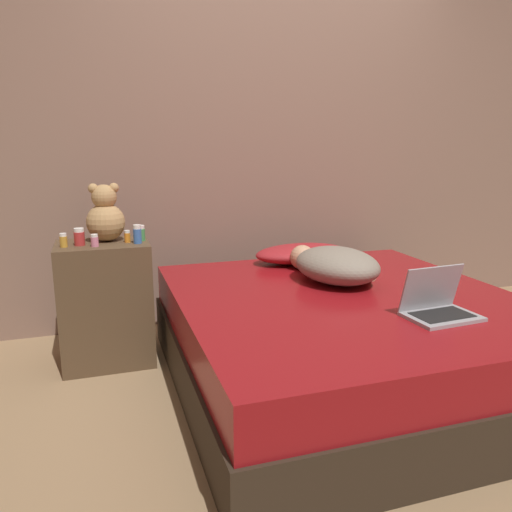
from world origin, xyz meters
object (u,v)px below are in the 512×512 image
(bottle_red, at_px, (79,237))
(bottle_amber, at_px, (63,240))
(person_lying, at_px, (335,265))
(pillow, at_px, (302,253))
(bottle_blue, at_px, (137,234))
(bottle_green, at_px, (140,233))
(bottle_pink, at_px, (95,241))
(laptop, at_px, (438,305))
(bottle_orange, at_px, (127,237))
(teddy_bear, at_px, (105,216))

(bottle_red, xyz_separation_m, bottle_amber, (-0.08, -0.03, -0.01))
(person_lying, bearing_deg, bottle_amber, 154.79)
(pillow, distance_m, bottle_blue, 1.07)
(bottle_blue, bearing_deg, person_lying, -17.16)
(pillow, xyz_separation_m, bottle_green, (-1.01, -0.07, 0.20))
(bottle_green, distance_m, bottle_pink, 0.26)
(laptop, xyz_separation_m, bottle_red, (-1.51, 1.02, 0.21))
(pillow, bearing_deg, bottle_orange, -174.83)
(pillow, relative_size, bottle_red, 6.67)
(person_lying, bearing_deg, teddy_bear, 147.65)
(pillow, distance_m, laptop, 1.14)
(bottle_amber, bearing_deg, bottle_red, 18.65)
(bottle_green, xyz_separation_m, bottle_pink, (-0.25, -0.09, -0.01))
(bottle_orange, bearing_deg, bottle_amber, -174.54)
(laptop, bearing_deg, bottle_orange, 137.00)
(person_lying, distance_m, laptop, 0.69)
(laptop, xyz_separation_m, bottle_pink, (-1.43, 0.96, 0.20))
(bottle_orange, bearing_deg, laptop, -39.26)
(laptop, height_order, bottle_green, bottle_green)
(person_lying, height_order, bottle_green, bottle_green)
(bottle_amber, height_order, bottle_green, bottle_green)
(laptop, distance_m, bottle_orange, 1.64)
(laptop, relative_size, bottle_pink, 4.90)
(bottle_green, height_order, bottle_pink, bottle_green)
(bottle_red, distance_m, bottle_blue, 0.30)
(bottle_red, relative_size, bottle_green, 1.08)
(teddy_bear, bearing_deg, laptop, -39.04)
(laptop, height_order, bottle_amber, bottle_amber)
(bottle_green, bearing_deg, teddy_bear, 165.15)
(laptop, bearing_deg, pillow, 94.90)
(laptop, distance_m, teddy_bear, 1.78)
(pillow, bearing_deg, bottle_pink, -172.67)
(bottle_red, distance_m, bottle_green, 0.32)
(bottle_amber, xyz_separation_m, bottle_green, (0.40, 0.06, 0.01))
(teddy_bear, height_order, bottle_green, teddy_bear)
(bottle_red, distance_m, bottle_pink, 0.10)
(laptop, relative_size, bottle_orange, 4.83)
(bottle_red, relative_size, bottle_amber, 1.25)
(teddy_bear, relative_size, bottle_pink, 4.85)
(bottle_red, bearing_deg, bottle_green, 6.31)
(teddy_bear, height_order, bottle_blue, teddy_bear)
(bottle_amber, distance_m, bottle_green, 0.41)
(laptop, bearing_deg, bottle_amber, 144.10)
(pillow, relative_size, teddy_bear, 1.93)
(teddy_bear, xyz_separation_m, bottle_pink, (-0.06, -0.14, -0.11))
(bottle_red, distance_m, bottle_amber, 0.08)
(laptop, height_order, bottle_blue, bottle_blue)
(bottle_green, bearing_deg, bottle_red, -173.69)
(pillow, height_order, bottle_green, bottle_green)
(bottle_orange, height_order, bottle_amber, bottle_amber)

